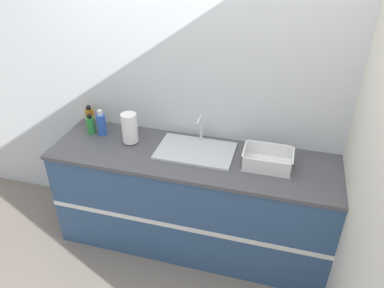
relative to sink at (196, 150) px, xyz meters
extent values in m
plane|color=slate|center=(-0.01, -0.36, -0.90)|extent=(12.00, 12.00, 0.00)
cube|color=silver|center=(-0.01, 0.28, 0.40)|extent=(4.58, 0.06, 2.60)
cube|color=beige|center=(1.11, -0.06, 0.40)|extent=(0.06, 2.62, 2.60)
cube|color=#33517A|center=(-0.01, -0.06, -0.47)|extent=(2.18, 0.62, 0.85)
cube|color=white|center=(-0.01, -0.36, -0.47)|extent=(2.18, 0.01, 0.04)
cube|color=#4C4C51|center=(-0.01, -0.06, -0.03)|extent=(2.20, 0.64, 0.03)
cube|color=silver|center=(0.00, -0.01, -0.01)|extent=(0.58, 0.38, 0.02)
cylinder|color=silver|center=(0.00, 0.16, 0.11)|extent=(0.02, 0.02, 0.20)
cylinder|color=silver|center=(0.00, 0.09, 0.21)|extent=(0.02, 0.14, 0.02)
cylinder|color=#4C4C51|center=(-0.53, 0.00, -0.01)|extent=(0.09, 0.09, 0.01)
cylinder|color=white|center=(-0.53, 0.00, 0.11)|extent=(0.12, 0.12, 0.24)
cube|color=white|center=(0.54, -0.03, -0.01)|extent=(0.36, 0.25, 0.01)
cube|color=white|center=(0.54, -0.16, 0.05)|extent=(0.36, 0.01, 0.10)
cube|color=white|center=(0.54, 0.09, 0.05)|extent=(0.36, 0.01, 0.10)
cube|color=white|center=(0.37, -0.03, 0.05)|extent=(0.01, 0.25, 0.10)
cube|color=white|center=(0.72, -0.03, 0.05)|extent=(0.01, 0.25, 0.10)
cylinder|color=#2D56B7|center=(-0.81, 0.05, 0.07)|extent=(0.07, 0.07, 0.18)
cylinder|color=silver|center=(-0.81, 0.05, 0.18)|extent=(0.04, 0.04, 0.04)
cylinder|color=#2D8C3D|center=(-0.91, 0.05, 0.05)|extent=(0.07, 0.07, 0.14)
cylinder|color=black|center=(-0.91, 0.05, 0.14)|extent=(0.04, 0.04, 0.03)
cylinder|color=#B26B19|center=(-0.98, 0.18, 0.06)|extent=(0.07, 0.07, 0.14)
cylinder|color=black|center=(-0.98, 0.18, 0.14)|extent=(0.04, 0.04, 0.03)
camera|label=1|loc=(0.62, -2.32, 1.54)|focal=35.00mm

